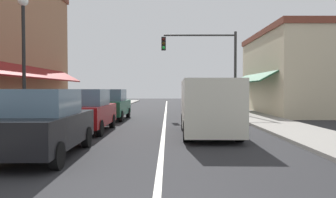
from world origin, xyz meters
The scene contains 11 objects.
ground_plane centered at (0.00, 18.00, 0.00)m, with size 80.00×80.00×0.00m, color #28282B.
sidewalk_left centered at (-5.50, 18.00, 0.06)m, with size 2.60×56.00×0.12m, color gray.
sidewalk_right centered at (5.50, 18.00, 0.06)m, with size 2.60×56.00×0.12m, color gray.
lane_center_stripe centered at (0.00, 18.00, 0.00)m, with size 0.14×52.00×0.01m, color silver.
storefront_right_block centered at (9.06, 20.00, 2.97)m, with size 5.84×10.20×5.93m.
parked_car_nearest_left centered at (-3.07, 5.05, 0.88)m, with size 1.84×4.13×1.77m.
parked_car_second_left centered at (-3.16, 9.95, 0.88)m, with size 1.80×4.11×1.77m.
parked_car_third_left centered at (-3.13, 15.27, 0.88)m, with size 1.85×4.13×1.77m.
van_in_lane centered at (1.73, 9.01, 1.15)m, with size 2.09×5.22×2.12m.
traffic_signal_mast_arm centered at (3.03, 18.62, 3.91)m, with size 5.16×0.50×5.71m.
street_lamp_left_near centered at (-4.88, 8.00, 3.37)m, with size 0.36×0.36×5.03m.
Camera 1 is at (0.18, -3.19, 1.76)m, focal length 34.05 mm.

